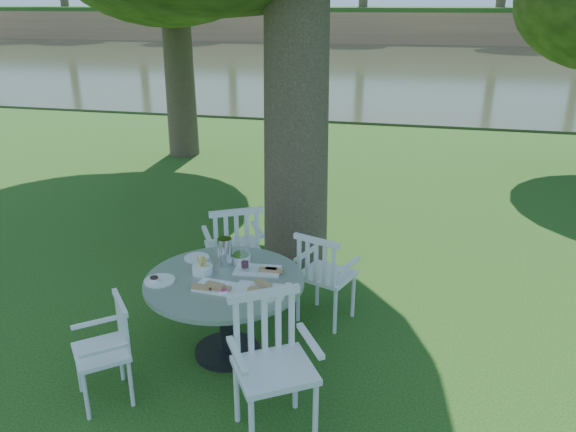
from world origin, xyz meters
name	(u,v)px	position (x,y,z in m)	size (l,w,h in m)	color
ground	(283,301)	(0.00, 0.00, 0.00)	(140.00, 140.00, 0.00)	#13370B
table	(225,295)	(-0.26, -0.99, 0.57)	(1.31, 1.31, 0.72)	black
chair_ne	(322,272)	(0.44, -0.31, 0.53)	(0.57, 0.55, 0.90)	white
chair_nw	(235,246)	(-0.48, -0.06, 0.59)	(0.68, 0.67, 1.01)	white
chair_sw	(111,343)	(-0.90, -1.71, 0.47)	(0.55, 0.56, 0.80)	white
chair_se	(270,353)	(0.33, -1.73, 0.59)	(0.69, 0.68, 1.01)	white
tableware	(226,267)	(-0.27, -0.88, 0.77)	(1.21, 0.73, 0.25)	white
river	(399,66)	(0.00, 23.00, 0.00)	(100.00, 28.00, 0.12)	#2B331E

